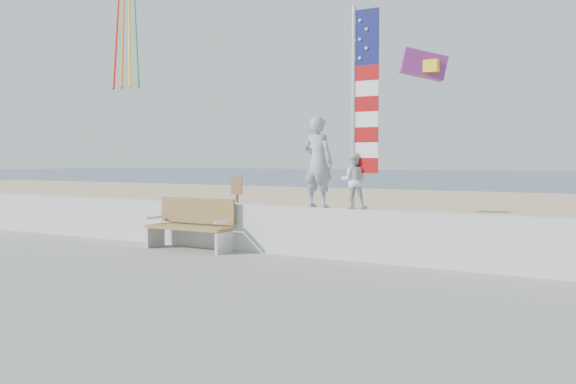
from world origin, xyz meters
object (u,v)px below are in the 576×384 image
Objects in this scene: adult at (318,162)px; bench at (191,224)px; flag at (360,98)px; child at (354,181)px.

adult reaches higher than bench.
adult is at bearing 179.98° from flag.
child is 1.43m from flag.
child is 3.40m from bench.
flag reaches higher than child.
bench is 0.51× the size of flag.
adult is 2.85m from bench.
flag is (0.82, -0.00, 1.10)m from adult.
flag is (0.11, -0.00, 1.42)m from child.
child is at bearing 7.95° from bench.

